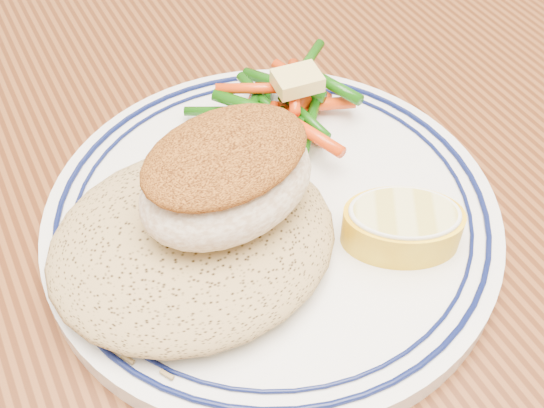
{
  "coord_description": "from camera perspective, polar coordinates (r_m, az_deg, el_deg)",
  "views": [
    {
      "loc": [
        -0.13,
        -0.24,
        1.05
      ],
      "look_at": [
        -0.02,
        -0.02,
        0.77
      ],
      "focal_mm": 45.0,
      "sensor_mm": 36.0,
      "label": 1
    }
  ],
  "objects": [
    {
      "name": "dining_table",
      "position": [
        0.48,
        0.73,
        -7.2
      ],
      "size": [
        1.5,
        0.9,
        0.75
      ],
      "color": "#49220E",
      "rests_on": "ground"
    },
    {
      "name": "plate",
      "position": [
        0.38,
        -0.0,
        -1.06
      ],
      "size": [
        0.25,
        0.25,
        0.02
      ],
      "color": "white",
      "rests_on": "dining_table"
    },
    {
      "name": "rice_pilaf",
      "position": [
        0.35,
        -6.69,
        -2.75
      ],
      "size": [
        0.15,
        0.13,
        0.03
      ],
      "primitive_type": "ellipsoid",
      "color": "#A08350",
      "rests_on": "plate"
    },
    {
      "name": "fish_fillet",
      "position": [
        0.33,
        -3.81,
        2.28
      ],
      "size": [
        0.1,
        0.08,
        0.05
      ],
      "color": "beige",
      "rests_on": "rice_pilaf"
    },
    {
      "name": "vegetable_pile",
      "position": [
        0.42,
        0.91,
        8.29
      ],
      "size": [
        0.1,
        0.1,
        0.03
      ],
      "color": "red",
      "rests_on": "plate"
    },
    {
      "name": "butter_pat",
      "position": [
        0.41,
        2.14,
        10.29
      ],
      "size": [
        0.03,
        0.02,
        0.01
      ],
      "primitive_type": "cube",
      "rotation": [
        0.0,
        0.0,
        -0.11
      ],
      "color": "#E4CC6F",
      "rests_on": "vegetable_pile"
    },
    {
      "name": "lemon_wedge",
      "position": [
        0.36,
        10.85,
        -1.72
      ],
      "size": [
        0.08,
        0.08,
        0.02
      ],
      "color": "yellow",
      "rests_on": "plate"
    }
  ]
}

